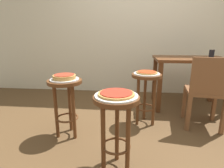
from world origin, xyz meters
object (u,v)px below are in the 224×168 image
Objects in this scene: serving_plate_foreground at (116,96)px; serving_plate_middle at (65,79)px; pizza_middle at (64,77)px; cup_near_edge at (212,54)px; dining_table at (190,66)px; wooden_chair at (206,90)px; stool_middle at (66,96)px; stool_leftside at (146,88)px; pizza_foreground at (116,94)px; serving_plate_leftside at (147,74)px; stool_foreground at (116,117)px; pizza_leftside at (147,72)px.

serving_plate_foreground is 0.73m from serving_plate_middle.
cup_near_edge reaches higher than pizza_middle.
serving_plate_middle is 0.29× the size of dining_table.
wooden_chair reaches higher than serving_plate_foreground.
stool_leftside is at bearing 23.62° from stool_middle.
pizza_foreground is 0.94× the size of serving_plate_middle.
serving_plate_leftside is (0.30, 0.84, -0.02)m from pizza_foreground.
serving_plate_foreground is 1.87m from cup_near_edge.
serving_plate_foreground is 0.32× the size of dining_table.
pizza_middle is 0.27× the size of wooden_chair.
serving_plate_middle is 2.41× the size of cup_near_edge.
serving_plate_leftside reaches higher than stool_foreground.
serving_plate_foreground is 0.75m from stool_middle.
stool_foreground is at bearing 63.43° from serving_plate_foreground.
serving_plate_middle is (-0.57, 0.47, 0.00)m from serving_plate_foreground.
pizza_leftside reaches higher than stool_middle.
serving_plate_leftside is 0.69m from wooden_chair.
wooden_chair is at bearing -4.62° from pizza_leftside.
serving_plate_middle is at bearing -152.58° from cup_near_edge.
pizza_foreground and pizza_leftside have the same top height.
pizza_leftside is 1.10m from cup_near_edge.
serving_plate_middle is at bearing 0.00° from pizza_middle.
serving_plate_foreground is 0.73m from pizza_middle.
cup_near_edge reaches higher than pizza_foreground.
stool_leftside is 0.61× the size of dining_table.
wooden_chair is (0.67, -0.05, -0.17)m from serving_plate_leftside.
stool_leftside is (0.86, 0.38, -0.20)m from pizza_middle.
dining_table is (0.68, 0.63, -0.01)m from serving_plate_leftside.
dining_table is at bearing 33.15° from pizza_middle.
stool_middle is at bearing -156.38° from pizza_leftside.
stool_middle is 2.72× the size of pizza_middle.
dining_table is (0.68, 0.63, 0.17)m from stool_leftside.
serving_plate_leftside is 1.25× the size of pizza_leftside.
stool_middle is 2.05m from cup_near_edge.
dining_table is at bearing 42.81° from stool_leftside.
stool_foreground is 0.89m from stool_leftside.
serving_plate_leftside is (0.30, 0.84, 0.17)m from stool_foreground.
stool_middle is at bearing 140.58° from pizza_foreground.
pizza_foreground reaches higher than stool_foreground.
pizza_leftside is at bearing 23.62° from serving_plate_middle.
cup_near_edge is at bearing 27.42° from pizza_middle.
pizza_leftside is (0.00, 0.00, 0.02)m from serving_plate_leftside.
serving_plate_leftside is at bearing 23.62° from serving_plate_middle.
stool_leftside is at bearing 23.62° from pizza_middle.
pizza_middle is (-0.57, 0.47, 0.20)m from stool_foreground.
stool_middle is 1.85m from dining_table.
pizza_leftside is at bearing 23.62° from pizza_middle.
pizza_leftside is at bearing 23.62° from stool_middle.
serving_plate_middle is 0.47× the size of stool_leftside.
pizza_middle is at bearing -146.85° from dining_table.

